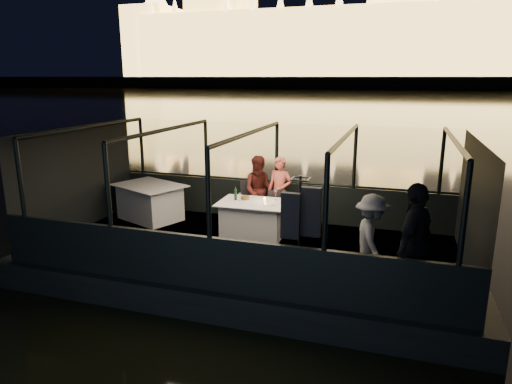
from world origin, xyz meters
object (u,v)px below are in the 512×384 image
(dining_table_central, at_px, (253,219))
(chair_port_left, at_px, (248,206))
(person_man_maroon, at_px, (260,192))
(wine_bottle, at_px, (236,193))
(coat_stand, at_px, (299,236))
(dining_table_aft, at_px, (150,204))
(person_woman_coral, at_px, (280,194))
(passenger_stripe, at_px, (371,233))
(chair_port_right, at_px, (275,211))
(passenger_dark, at_px, (414,250))

(dining_table_central, distance_m, chair_port_left, 0.78)
(person_man_maroon, height_order, wine_bottle, person_man_maroon)
(coat_stand, bearing_deg, person_man_maroon, 117.50)
(dining_table_aft, relative_size, coat_stand, 0.86)
(person_woman_coral, height_order, passenger_stripe, passenger_stripe)
(chair_port_right, distance_m, person_woman_coral, 0.52)
(dining_table_central, bearing_deg, wine_bottle, 173.32)
(person_woman_coral, xyz_separation_m, wine_bottle, (-0.75, -0.87, 0.17))
(coat_stand, xyz_separation_m, wine_bottle, (-1.88, 2.22, 0.02))
(person_woman_coral, bearing_deg, wine_bottle, -124.96)
(chair_port_left, bearing_deg, wine_bottle, -109.29)
(dining_table_aft, xyz_separation_m, passenger_stripe, (5.27, -1.94, 0.47))
(coat_stand, distance_m, passenger_stripe, 1.25)
(dining_table_aft, height_order, coat_stand, coat_stand)
(dining_table_aft, relative_size, person_woman_coral, 1.01)
(person_man_maroon, xyz_separation_m, passenger_stripe, (2.66, -2.41, 0.10))
(coat_stand, xyz_separation_m, passenger_dark, (1.71, 0.06, -0.05))
(coat_stand, bearing_deg, passenger_dark, 2.12)
(chair_port_right, bearing_deg, person_man_maroon, 126.98)
(dining_table_aft, xyz_separation_m, chair_port_right, (3.08, 0.07, 0.06))
(person_man_maroon, xyz_separation_m, passenger_dark, (3.31, -3.00, 0.10))
(passenger_dark, relative_size, wine_bottle, 6.61)
(person_woman_coral, bearing_deg, chair_port_right, -83.51)
(dining_table_aft, height_order, chair_port_right, chair_port_right)
(dining_table_central, distance_m, passenger_stripe, 2.99)
(chair_port_right, relative_size, passenger_dark, 0.46)
(chair_port_left, xyz_separation_m, passenger_dark, (3.54, -2.81, 0.40))
(chair_port_left, relative_size, person_woman_coral, 0.62)
(chair_port_left, distance_m, person_man_maroon, 0.42)
(dining_table_central, height_order, chair_port_right, chair_port_right)
(dining_table_aft, bearing_deg, chair_port_left, 6.58)
(person_man_maroon, bearing_deg, passenger_stripe, -57.50)
(dining_table_aft, bearing_deg, dining_table_central, -8.77)
(dining_table_aft, xyz_separation_m, person_woman_coral, (3.07, 0.50, 0.36))
(passenger_stripe, xyz_separation_m, passenger_dark, (0.65, -0.59, 0.00))
(person_woman_coral, distance_m, passenger_dark, 4.16)
(coat_stand, height_order, person_man_maroon, coat_stand)
(person_woman_coral, distance_m, wine_bottle, 1.16)
(chair_port_left, xyz_separation_m, person_man_maroon, (0.23, 0.19, 0.30))
(dining_table_central, xyz_separation_m, passenger_dark, (3.18, -2.11, 0.47))
(chair_port_right, height_order, coat_stand, coat_stand)
(passenger_stripe, bearing_deg, wine_bottle, 44.78)
(coat_stand, bearing_deg, wine_bottle, 130.21)
(person_woman_coral, bearing_deg, dining_table_aft, -165.15)
(dining_table_central, distance_m, dining_table_aft, 2.77)
(chair_port_left, height_order, person_woman_coral, person_woman_coral)
(dining_table_aft, height_order, passenger_stripe, passenger_stripe)
(chair_port_left, distance_m, wine_bottle, 0.80)
(dining_table_central, distance_m, coat_stand, 2.67)
(dining_table_central, xyz_separation_m, wine_bottle, (-0.41, 0.05, 0.53))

